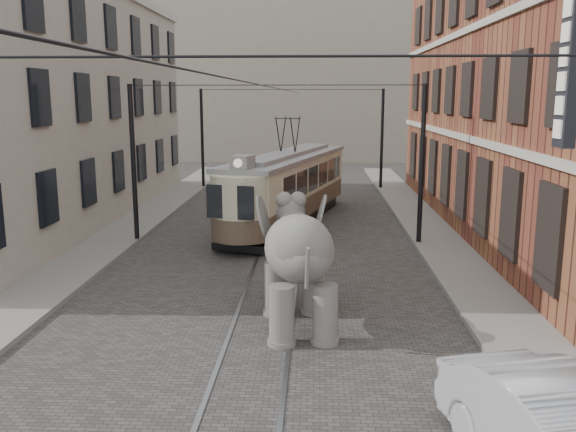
{
  "coord_description": "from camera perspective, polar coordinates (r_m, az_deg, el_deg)",
  "views": [
    {
      "loc": [
        1.3,
        -16.53,
        5.54
      ],
      "look_at": [
        0.49,
        0.87,
        2.1
      ],
      "focal_mm": 37.83,
      "sensor_mm": 36.0,
      "label": 1
    }
  ],
  "objects": [
    {
      "name": "catenary",
      "position": [
        21.73,
        -1.31,
        4.45
      ],
      "size": [
        11.0,
        30.2,
        6.0
      ],
      "primitive_type": null,
      "color": "black",
      "rests_on": "ground"
    },
    {
      "name": "stucco_building",
      "position": [
        29.24,
        -22.51,
        9.27
      ],
      "size": [
        7.0,
        24.0,
        10.0
      ],
      "primitive_type": "cube",
      "color": "gray",
      "rests_on": "ground"
    },
    {
      "name": "tram_rails",
      "position": [
        17.47,
        -1.74,
        -7.28
      ],
      "size": [
        1.54,
        80.0,
        0.02
      ],
      "primitive_type": null,
      "color": "slate",
      "rests_on": "ground"
    },
    {
      "name": "sidewalk_right",
      "position": [
        18.03,
        17.79,
        -7.03
      ],
      "size": [
        2.0,
        60.0,
        0.15
      ],
      "primitive_type": "cube",
      "color": "slate",
      "rests_on": "ground"
    },
    {
      "name": "tram",
      "position": [
        26.63,
        -0.0,
        4.24
      ],
      "size": [
        5.43,
        11.96,
        4.66
      ],
      "primitive_type": null,
      "rotation": [
        0.0,
        0.0,
        -0.27
      ],
      "color": "#BDB999",
      "rests_on": "ground"
    },
    {
      "name": "distant_block",
      "position": [
        56.56,
        1.39,
        12.64
      ],
      "size": [
        28.0,
        10.0,
        14.0
      ],
      "primitive_type": "cube",
      "color": "gray",
      "rests_on": "ground"
    },
    {
      "name": "elephant",
      "position": [
        14.54,
        1.04,
        -4.78
      ],
      "size": [
        3.45,
        5.37,
        3.09
      ],
      "primitive_type": null,
      "rotation": [
        0.0,
        0.0,
        0.14
      ],
      "color": "#615E59",
      "rests_on": "ground"
    },
    {
      "name": "sidewalk_left",
      "position": [
        19.07,
        -21.73,
        -6.3
      ],
      "size": [
        2.0,
        60.0,
        0.15
      ],
      "primitive_type": "cube",
      "color": "slate",
      "rests_on": "ground"
    },
    {
      "name": "brick_building",
      "position": [
        27.31,
        23.96,
        11.19
      ],
      "size": [
        8.0,
        26.0,
        12.0
      ],
      "primitive_type": "cube",
      "color": "brown",
      "rests_on": "ground"
    },
    {
      "name": "ground",
      "position": [
        17.48,
        -1.74,
        -7.31
      ],
      "size": [
        120.0,
        120.0,
        0.0
      ],
      "primitive_type": "plane",
      "color": "#45423F"
    }
  ]
}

